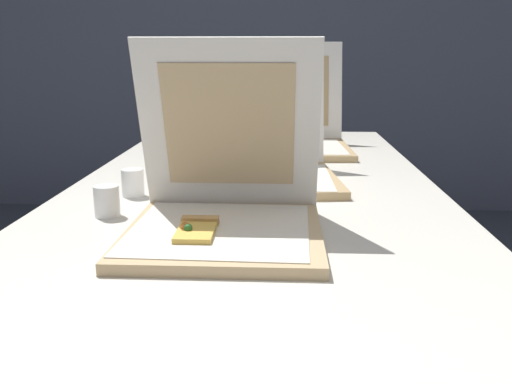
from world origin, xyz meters
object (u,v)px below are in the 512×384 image
object	(u,v)px
cup_white_near_center	(107,201)
pizza_box_back	(296,135)
pizza_box_middle	(267,160)
pizza_box_front	(224,209)
table	(252,214)
cup_white_mid	(133,183)
cup_white_far	(192,156)

from	to	relation	value
cup_white_near_center	pizza_box_back	bearing A→B (deg)	63.20
pizza_box_middle	pizza_box_front	bearing A→B (deg)	-104.47
table	pizza_box_back	bearing A→B (deg)	79.68
pizza_box_front	cup_white_mid	size ratio (longest dim) A/B	5.48
pizza_box_middle	cup_white_near_center	size ratio (longest dim) A/B	6.77
pizza_box_front	cup_white_near_center	bearing A→B (deg)	156.83
pizza_box_front	cup_white_far	bearing A→B (deg)	104.65
table	cup_white_mid	world-z (taller)	cup_white_mid
pizza_box_middle	pizza_box_back	size ratio (longest dim) A/B	1.00
pizza_box_front	pizza_box_middle	size ratio (longest dim) A/B	0.81
pizza_box_middle	cup_white_far	distance (m)	0.30
cup_white_near_center	cup_white_far	distance (m)	0.55
pizza_box_back	cup_white_far	distance (m)	0.46
cup_white_near_center	cup_white_far	world-z (taller)	same
pizza_box_front	pizza_box_back	size ratio (longest dim) A/B	0.81
pizza_box_front	pizza_box_middle	world-z (taller)	pizza_box_middle
cup_white_near_center	cup_white_far	xyz separation A→B (m)	(0.10, 0.54, 0.00)
pizza_box_front	cup_white_far	distance (m)	0.68
pizza_box_front	cup_white_mid	bearing A→B (deg)	131.92
pizza_box_middle	cup_white_near_center	xyz separation A→B (m)	(-0.34, -0.37, -0.02)
table	cup_white_near_center	bearing A→B (deg)	-150.64
table	pizza_box_middle	distance (m)	0.22
pizza_box_front	pizza_box_back	bearing A→B (deg)	80.56
cup_white_near_center	cup_white_mid	distance (m)	0.17
pizza_box_middle	pizza_box_back	xyz separation A→B (m)	(0.09, 0.49, -0.00)
cup_white_near_center	cup_white_mid	bearing A→B (deg)	86.62
pizza_box_back	cup_white_near_center	world-z (taller)	pizza_box_back
table	pizza_box_front	distance (m)	0.31
table	pizza_box_middle	xyz separation A→B (m)	(0.03, 0.19, 0.10)
pizza_box_back	cup_white_far	xyz separation A→B (m)	(-0.33, -0.31, -0.02)
pizza_box_back	cup_white_far	world-z (taller)	pizza_box_back
cup_white_mid	table	bearing A→B (deg)	-0.23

